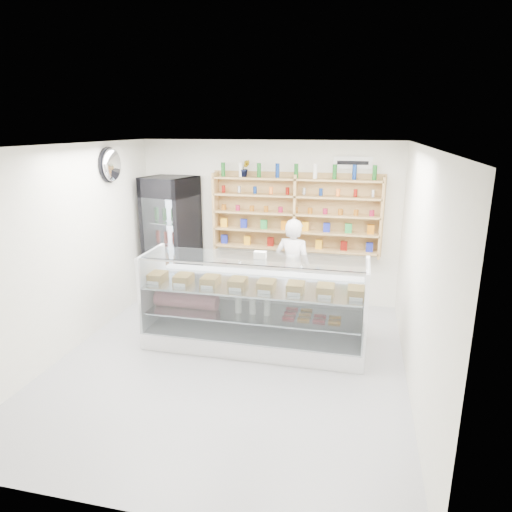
# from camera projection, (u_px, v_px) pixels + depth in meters

# --- Properties ---
(room) EXTENTS (5.00, 5.00, 5.00)m
(room) POSITION_uv_depth(u_px,v_px,m) (227.00, 262.00, 5.64)
(room) COLOR #99989D
(room) RESTS_ON ground
(display_counter) EXTENTS (3.05, 0.91, 1.33)m
(display_counter) POSITION_uv_depth(u_px,v_px,m) (254.00, 323.00, 6.39)
(display_counter) COLOR white
(display_counter) RESTS_ON floor
(shop_worker) EXTENTS (0.67, 0.51, 1.63)m
(shop_worker) POSITION_uv_depth(u_px,v_px,m) (293.00, 268.00, 7.33)
(shop_worker) COLOR silver
(shop_worker) RESTS_ON floor
(drinks_cooler) EXTENTS (0.94, 0.92, 2.19)m
(drinks_cooler) POSITION_uv_depth(u_px,v_px,m) (172.00, 239.00, 8.08)
(drinks_cooler) COLOR black
(drinks_cooler) RESTS_ON floor
(wall_shelving) EXTENTS (2.84, 0.28, 1.33)m
(wall_shelving) POSITION_uv_depth(u_px,v_px,m) (295.00, 214.00, 7.67)
(wall_shelving) COLOR tan
(wall_shelving) RESTS_ON back_wall
(potted_plant) EXTENTS (0.19, 0.17, 0.28)m
(potted_plant) POSITION_uv_depth(u_px,v_px,m) (245.00, 168.00, 7.65)
(potted_plant) COLOR #1E6626
(potted_plant) RESTS_ON wall_shelving
(security_mirror) EXTENTS (0.15, 0.50, 0.50)m
(security_mirror) POSITION_uv_depth(u_px,v_px,m) (112.00, 165.00, 6.94)
(security_mirror) COLOR silver
(security_mirror) RESTS_ON left_wall
(wall_sign) EXTENTS (0.62, 0.03, 0.20)m
(wall_sign) POSITION_uv_depth(u_px,v_px,m) (353.00, 163.00, 7.36)
(wall_sign) COLOR white
(wall_sign) RESTS_ON back_wall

